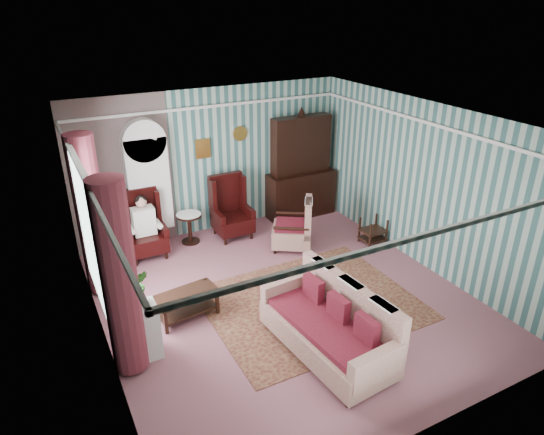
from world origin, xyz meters
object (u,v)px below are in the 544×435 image
dresser_hutch (302,164)px  plant_stand (138,333)px  bookcase (149,191)px  round_side_table (190,228)px  seated_woman (144,227)px  nest_table (373,230)px  sofa (327,321)px  floral_armchair (292,224)px  wingback_left (144,226)px  wingback_right (232,208)px  coffee_table (187,305)px

dresser_hutch → plant_stand: bearing=-144.9°
bookcase → round_side_table: bookcase is taller
plant_stand → seated_woman: bearing=73.8°
nest_table → sofa: sofa is taller
nest_table → floral_armchair: bearing=158.1°
wingback_left → wingback_right: same height
bookcase → plant_stand: 3.39m
round_side_table → plant_stand: (-1.70, -2.90, 0.10)m
sofa → coffee_table: (-1.42, 1.65, -0.31)m
wingback_left → wingback_right: size_ratio=1.00×
seated_woman → coffee_table: bearing=-88.8°
nest_table → sofa: bearing=-138.7°
bookcase → round_side_table: (0.65, -0.24, -0.82)m
sofa → seated_woman: bearing=15.9°
wingback_right → nest_table: wingback_right is taller
dresser_hutch → wingback_right: (-1.75, -0.27, -0.55)m
dresser_hutch → coffee_table: (-3.45, -2.45, -0.97)m
seated_woman → round_side_table: 0.96m
nest_table → sofa: (-2.60, -2.29, 0.25)m
wingback_right → wingback_left: bearing=180.0°
floral_armchair → coffee_table: bearing=148.6°
seated_woman → coffee_table: seated_woman is taller
floral_armchair → coffee_table: (-2.53, -1.23, -0.27)m
round_side_table → sofa: sofa is taller
wingback_left → nest_table: bearing=-20.8°
dresser_hutch → nest_table: dresser_hutch is taller
plant_stand → floral_armchair: floral_armchair is taller
round_side_table → plant_stand: 3.36m
wingback_left → sofa: wingback_left is taller
floral_armchair → seated_woman: bearing=102.4°
seated_woman → round_side_table: seated_woman is taller
plant_stand → sofa: (2.27, -1.09, 0.12)m
plant_stand → coffee_table: (0.85, 0.57, -0.19)m
dresser_hutch → wingback_right: 1.86m
plant_stand → sofa: 2.52m
round_side_table → coffee_table: 2.49m
seated_woman → floral_armchair: bearing=-20.2°
round_side_table → sofa: 4.03m
floral_armchair → round_side_table: bearing=89.4°
seated_woman → wingback_right: bearing=0.0°
wingback_left → round_side_table: size_ratio=2.08×
dresser_hutch → round_side_table: 2.75m
bookcase → dresser_hutch: dresser_hutch is taller
plant_stand → floral_armchair: 3.83m
dresser_hutch → plant_stand: size_ratio=2.95×
bookcase → nest_table: bearing=-26.9°
wingback_left → seated_woman: wingback_left is taller
dresser_hutch → plant_stand: 5.31m
bookcase → round_side_table: bearing=-20.3°
plant_stand → wingback_right: bearing=47.2°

